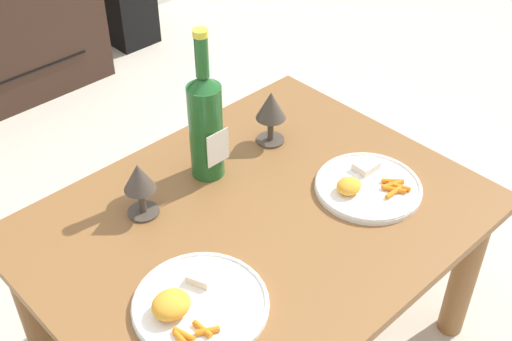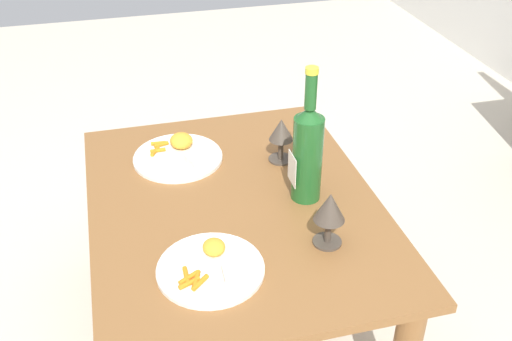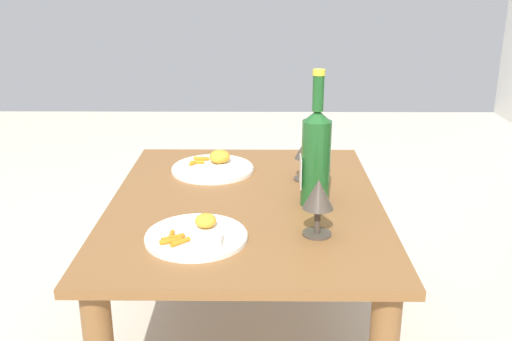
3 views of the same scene
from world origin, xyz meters
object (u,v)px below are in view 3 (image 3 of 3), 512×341
object	(u,v)px
goblet_left	(306,151)
dinner_plate_right	(197,235)
goblet_right	(318,197)
dining_table	(246,228)
dinner_plate_left	(214,167)
wine_bottle	(316,154)

from	to	relation	value
goblet_left	dinner_plate_right	xyz separation A→B (m)	(0.45, -0.31, -0.09)
goblet_left	goblet_right	xyz separation A→B (m)	(0.42, 0.00, 0.01)
dining_table	dinner_plate_left	bearing A→B (deg)	-157.14
dining_table	goblet_left	bearing A→B (deg)	133.79
dinner_plate_right	goblet_left	bearing A→B (deg)	145.47
dinner_plate_left	dinner_plate_right	size ratio (longest dim) A/B	1.06
goblet_right	dinner_plate_left	size ratio (longest dim) A/B	0.55
wine_bottle	dining_table	bearing A→B (deg)	-97.29
wine_bottle	dinner_plate_left	xyz separation A→B (m)	(-0.30, -0.32, -0.14)
dining_table	dinner_plate_right	bearing A→B (deg)	-23.85
goblet_left	dinner_plate_right	world-z (taller)	goblet_left
goblet_left	goblet_right	size ratio (longest dim) A/B	0.94
goblet_left	dinner_plate_left	size ratio (longest dim) A/B	0.51
dinner_plate_left	dinner_plate_right	distance (m)	0.54
goblet_left	wine_bottle	bearing A→B (deg)	3.05
wine_bottle	goblet_right	world-z (taller)	wine_bottle
wine_bottle	goblet_left	xyz separation A→B (m)	(-0.21, -0.01, -0.06)
dinner_plate_left	goblet_right	bearing A→B (deg)	31.09
wine_bottle	goblet_right	bearing A→B (deg)	-3.05
wine_bottle	goblet_left	size ratio (longest dim) A/B	2.77
wine_bottle	dinner_plate_right	bearing A→B (deg)	-53.21
dinner_plate_left	wine_bottle	bearing A→B (deg)	46.72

